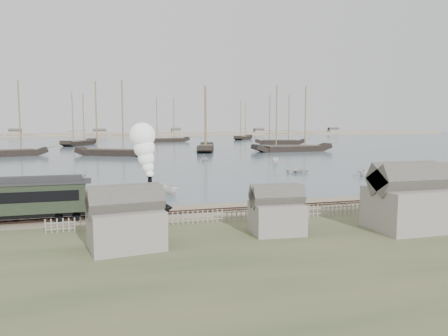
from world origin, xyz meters
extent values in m
plane|color=gray|center=(0.00, 0.00, 0.00)|extent=(600.00, 600.00, 0.00)
cube|color=#445962|center=(0.00, 170.00, 0.03)|extent=(600.00, 336.00, 0.06)
cube|color=#31201B|center=(0.00, -2.50, 0.10)|extent=(120.00, 0.08, 0.12)
cube|color=#31201B|center=(0.00, -1.50, 0.10)|extent=(120.00, 0.08, 0.12)
cube|color=#42352A|center=(0.00, -2.00, 0.03)|extent=(120.00, 1.80, 0.06)
cube|color=tan|center=(0.00, 250.00, 0.00)|extent=(500.00, 20.00, 1.80)
cube|color=black|center=(-8.37, -2.00, 0.67)|extent=(6.26, 1.84, 0.23)
cylinder|color=black|center=(-8.74, -2.00, 1.59)|extent=(3.87, 1.38, 1.38)
cube|color=black|center=(-10.77, -2.00, 1.77)|extent=(1.66, 2.02, 2.12)
cube|color=#29292C|center=(-10.77, -2.00, 2.88)|extent=(1.84, 2.21, 0.11)
cylinder|color=black|center=(-6.99, -2.00, 2.83)|extent=(0.40, 0.40, 1.47)
sphere|color=black|center=(-8.56, -2.00, 2.66)|extent=(0.59, 0.59, 0.59)
cone|color=black|center=(-5.43, -2.00, 0.57)|extent=(1.29, 1.84, 1.84)
cube|color=black|center=(-6.35, -2.00, 2.51)|extent=(0.32, 0.32, 0.32)
cube|color=black|center=(-19.77, -2.00, 0.74)|extent=(14.67, 2.41, 0.37)
cube|color=black|center=(-19.77, -2.00, 2.20)|extent=(13.62, 2.62, 2.62)
cube|color=black|center=(-19.77, -3.33, 2.46)|extent=(12.57, 0.06, 0.94)
cube|color=black|center=(-19.77, -0.67, 2.46)|extent=(12.57, 0.06, 0.94)
cube|color=#29292C|center=(-19.77, -2.00, 3.56)|extent=(14.67, 2.83, 0.19)
cube|color=#29292C|center=(-19.77, -2.00, 3.88)|extent=(13.10, 1.26, 0.47)
imported|color=white|center=(-10.03, 0.05, 0.37)|extent=(2.91, 3.84, 0.75)
imported|color=white|center=(-14.85, 25.97, 0.83)|extent=(3.64, 3.79, 1.54)
imported|color=white|center=(-3.71, 8.40, 0.75)|extent=(3.74, 3.00, 1.38)
imported|color=white|center=(21.87, 25.25, 0.47)|extent=(4.38, 4.80, 0.81)
imported|color=white|center=(30.49, 18.60, 0.94)|extent=(4.39, 4.28, 1.76)
imported|color=white|center=(24.43, 41.21, 0.77)|extent=(3.84, 3.14, 1.42)
imported|color=white|center=(11.76, 53.22, 0.78)|extent=(3.31, 3.07, 1.43)
camera|label=1|loc=(-11.80, -44.10, 8.99)|focal=35.00mm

